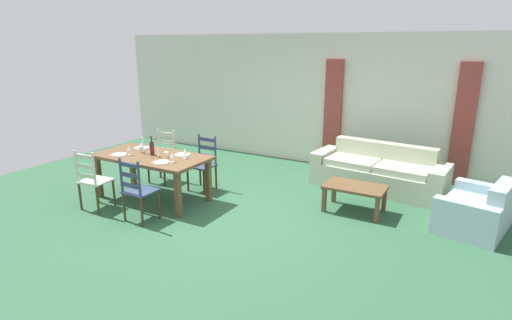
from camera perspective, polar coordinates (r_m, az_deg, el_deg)
ground_plane at (r=6.32m, az=-4.83°, el=-7.40°), size 9.60×9.60×0.02m
wall_far at (r=8.79m, az=7.21°, el=8.42°), size 9.60×0.16×2.70m
curtain_panel_left at (r=8.49m, az=10.69°, el=6.29°), size 0.35×0.08×2.20m
curtain_panel_right at (r=8.06m, az=27.06°, el=4.30°), size 0.35×0.08×2.20m
dining_table at (r=6.83m, az=-14.44°, el=-0.05°), size 1.90×0.96×0.75m
dining_chair_near_left at (r=6.73m, az=-21.90°, el=-2.62°), size 0.45×0.43×0.96m
dining_chair_near_right at (r=6.07m, az=-16.27°, el=-4.06°), size 0.43×0.41×0.96m
dining_chair_far_left at (r=7.74m, az=-12.89°, el=0.50°), size 0.45×0.43×0.96m
dining_chair_far_right at (r=7.17m, az=-7.38°, el=-0.45°), size 0.44×0.42×0.96m
dinner_plate_near_left at (r=6.95m, az=-18.60°, el=0.71°), size 0.24×0.24×0.02m
fork_near_left at (r=7.06m, az=-19.42°, el=0.82°), size 0.02×0.17×0.01m
dinner_plate_near_right at (r=6.33m, az=-13.09°, el=-0.32°), size 0.24×0.24×0.02m
fork_near_right at (r=6.43m, az=-14.08°, el=-0.19°), size 0.02×0.17×0.01m
dinner_plate_far_left at (r=7.28m, az=-15.72°, el=1.62°), size 0.24×0.24×0.02m
fork_far_left at (r=7.39m, az=-16.54°, el=1.71°), size 0.02×0.17×0.01m
dinner_plate_far_right at (r=6.69m, az=-10.23°, el=0.72°), size 0.24×0.24×0.02m
fork_far_right at (r=6.79m, az=-11.21°, el=0.84°), size 0.03×0.17×0.01m
wine_bottle at (r=6.79m, az=-14.37°, el=1.66°), size 0.07×0.07×0.32m
wine_glass_near_left at (r=6.90m, az=-17.35°, el=1.58°), size 0.06×0.06×0.16m
wine_glass_near_right at (r=6.30m, az=-11.66°, el=0.66°), size 0.06×0.06×0.16m
wine_glass_far_left at (r=7.09m, az=-15.76°, el=2.09°), size 0.06×0.06×0.16m
wine_glass_far_right at (r=6.49m, az=-9.95°, el=1.21°), size 0.06×0.06×0.16m
coffee_cup_primary at (r=6.62m, az=-12.46°, el=0.75°), size 0.07×0.07×0.09m
coffee_cup_secondary at (r=7.06m, az=-15.84°, el=1.48°), size 0.07×0.07×0.09m
candle_tall at (r=6.92m, az=-15.50°, el=1.50°), size 0.05×0.05×0.27m
candle_short at (r=6.63m, az=-13.50°, el=0.70°), size 0.05×0.05×0.16m
couch at (r=7.50m, az=16.80°, el=-1.76°), size 2.35×1.03×0.80m
coffee_table at (r=6.37m, az=13.70°, el=-4.07°), size 0.90×0.56×0.42m
armchair_upholstered at (r=6.45m, az=28.85°, el=-6.46°), size 1.02×1.30×0.72m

